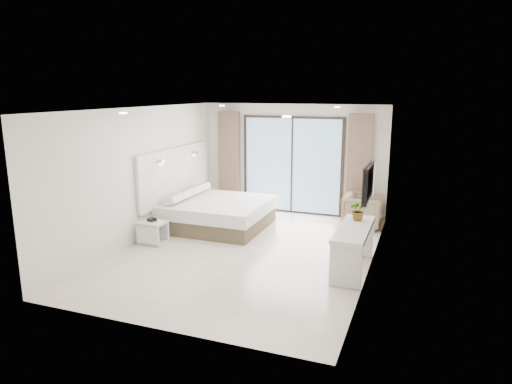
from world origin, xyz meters
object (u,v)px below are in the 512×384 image
Objects in this scene: bed at (217,213)px; console_desk at (354,239)px; armchair at (363,209)px; nightstand at (153,233)px.

console_desk is at bearing -24.88° from bed.
bed is at bearing 110.21° from armchair.
nightstand is at bearing 124.96° from armchair.
bed reaches higher than nightstand.
console_desk is (3.97, -0.00, 0.34)m from nightstand.
bed is 4.26× the size of nightstand.
armchair is at bearing 94.13° from console_desk.
console_desk reaches higher than bed.
nightstand is 4.61m from armchair.
console_desk is at bearing 1.27° from nightstand.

